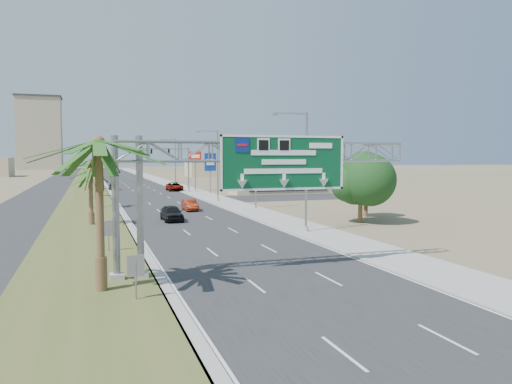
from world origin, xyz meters
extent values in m
plane|color=#8C7A59|center=(0.00, 0.00, 0.00)|extent=(600.00, 600.00, 0.00)
cube|color=#28282B|center=(0.00, 110.00, 0.01)|extent=(12.00, 300.00, 0.02)
cube|color=#9E9B93|center=(8.50, 110.00, 0.05)|extent=(4.00, 300.00, 0.10)
cube|color=#4E5827|center=(-10.00, 110.00, 0.06)|extent=(7.00, 300.00, 0.12)
cube|color=#28282B|center=(-17.00, 110.00, 0.01)|extent=(8.00, 300.00, 0.02)
cylinder|color=gray|center=(-7.20, 10.00, 3.70)|extent=(0.36, 0.36, 7.40)
cylinder|color=gray|center=(-8.40, 10.00, 3.70)|extent=(0.36, 0.36, 7.40)
cube|color=#9E9B93|center=(-7.20, 10.00, 0.20)|extent=(0.70, 0.70, 0.40)
cube|color=#9E9B93|center=(-8.40, 10.00, 0.20)|extent=(0.70, 0.70, 0.40)
cube|color=#074826|center=(0.50, 9.52, 6.00)|extent=(7.20, 0.12, 3.00)
cube|color=navy|center=(-1.90, 9.44, 6.95)|extent=(0.75, 0.03, 0.75)
cone|color=white|center=(0.50, 9.44, 4.85)|extent=(0.56, 0.56, 0.45)
cylinder|color=brown|center=(-9.20, 8.00, 3.50)|extent=(0.36, 0.36, 7.00)
cylinder|color=brown|center=(-9.20, 8.00, 0.84)|extent=(0.54, 0.54, 1.68)
cylinder|color=brown|center=(-9.50, 32.00, 2.50)|extent=(0.36, 0.36, 5.00)
cylinder|color=brown|center=(-9.50, 32.00, 0.60)|extent=(0.54, 0.54, 1.20)
cylinder|color=brown|center=(-9.50, 48.00, 2.90)|extent=(0.36, 0.36, 5.80)
cylinder|color=brown|center=(-9.50, 48.00, 0.70)|extent=(0.54, 0.54, 1.39)
cylinder|color=brown|center=(-9.50, 66.00, 2.25)|extent=(0.36, 0.36, 4.50)
cylinder|color=brown|center=(-9.50, 66.00, 0.54)|extent=(0.54, 0.54, 1.08)
cylinder|color=brown|center=(-9.50, 85.00, 2.60)|extent=(0.36, 0.36, 5.20)
cylinder|color=brown|center=(-9.50, 85.00, 0.62)|extent=(0.54, 0.54, 1.25)
cylinder|color=brown|center=(-9.50, 110.00, 2.40)|extent=(0.36, 0.36, 4.80)
cylinder|color=brown|center=(-9.50, 110.00, 0.58)|extent=(0.54, 0.54, 1.15)
cylinder|color=gray|center=(7.50, 22.00, 5.00)|extent=(0.20, 0.20, 10.00)
cylinder|color=gray|center=(6.10, 22.00, 9.85)|extent=(2.80, 0.12, 0.12)
cube|color=slate|center=(4.70, 22.00, 9.75)|extent=(0.50, 0.22, 0.18)
cylinder|color=#9E9B93|center=(7.50, 22.00, 0.25)|extent=(0.44, 0.44, 0.50)
cylinder|color=gray|center=(7.50, 52.00, 5.00)|extent=(0.20, 0.20, 10.00)
cylinder|color=gray|center=(6.10, 52.00, 9.85)|extent=(2.80, 0.12, 0.12)
cube|color=slate|center=(4.70, 52.00, 9.75)|extent=(0.50, 0.22, 0.18)
cylinder|color=#9E9B93|center=(7.50, 52.00, 0.25)|extent=(0.44, 0.44, 0.50)
cylinder|color=gray|center=(7.50, 88.00, 5.00)|extent=(0.20, 0.20, 10.00)
cylinder|color=gray|center=(6.10, 88.00, 9.85)|extent=(2.80, 0.12, 0.12)
cube|color=slate|center=(4.70, 88.00, 9.75)|extent=(0.50, 0.22, 0.18)
cylinder|color=#9E9B93|center=(7.50, 88.00, 0.25)|extent=(0.44, 0.44, 0.50)
cylinder|color=gray|center=(7.20, 72.00, 4.00)|extent=(0.28, 0.28, 8.00)
cylinder|color=gray|center=(2.20, 72.00, 7.70)|extent=(10.00, 0.18, 0.18)
cube|color=black|center=(3.70, 71.80, 7.30)|extent=(0.32, 0.18, 0.95)
cube|color=black|center=(0.70, 71.80, 7.30)|extent=(0.32, 0.18, 0.95)
cube|color=black|center=(-1.80, 71.80, 7.30)|extent=(0.32, 0.18, 0.95)
sphere|color=red|center=(3.70, 71.68, 7.60)|extent=(0.22, 0.22, 0.22)
imported|color=black|center=(7.20, 72.00, 7.00)|extent=(0.16, 0.16, 0.60)
cylinder|color=#9E9B93|center=(7.20, 72.00, 0.30)|extent=(0.56, 0.56, 0.60)
cube|color=tan|center=(22.00, 66.00, 2.00)|extent=(18.00, 10.00, 4.00)
cylinder|color=brown|center=(15.00, 26.00, 1.95)|extent=(0.44, 0.44, 3.90)
sphere|color=#123313|center=(15.00, 26.00, 4.55)|extent=(4.50, 4.50, 4.50)
cylinder|color=brown|center=(18.00, 30.00, 1.65)|extent=(0.44, 0.44, 3.30)
sphere|color=#123313|center=(18.00, 30.00, 3.85)|extent=(3.50, 3.50, 3.50)
cylinder|color=gray|center=(-7.80, 6.00, 0.90)|extent=(0.08, 0.08, 1.80)
cube|color=slate|center=(-7.80, 6.00, 1.60)|extent=(0.75, 0.06, 0.95)
cylinder|color=gray|center=(-8.50, 18.00, 0.90)|extent=(0.08, 0.08, 1.80)
cube|color=slate|center=(-8.50, 18.00, 1.60)|extent=(0.75, 0.06, 0.95)
cube|color=tan|center=(-32.00, 250.00, 17.50)|extent=(20.00, 16.00, 35.00)
cube|color=tan|center=(30.00, 140.00, 2.50)|extent=(20.00, 12.00, 5.00)
imported|color=black|center=(-2.00, 32.95, 0.78)|extent=(1.91, 4.61, 1.56)
imported|color=#671B09|center=(1.50, 41.71, 0.66)|extent=(1.44, 4.04, 1.33)
imported|color=gray|center=(5.37, 76.31, 0.79)|extent=(2.65, 5.68, 1.57)
imported|color=black|center=(-5.24, 82.72, 0.63)|extent=(2.13, 4.50, 1.27)
cylinder|color=gray|center=(9.67, 41.71, 4.04)|extent=(0.20, 0.20, 8.09)
cube|color=#B10E0F|center=(9.67, 41.71, 6.69)|extent=(2.37, 1.07, 2.40)
cube|color=white|center=(9.67, 41.53, 6.69)|extent=(1.60, 0.59, 0.84)
cylinder|color=gray|center=(9.83, 66.38, 3.56)|extent=(0.20, 0.20, 7.12)
cube|color=#103499|center=(9.83, 66.38, 5.42)|extent=(2.02, 0.52, 3.00)
cube|color=white|center=(9.83, 66.20, 5.42)|extent=(1.40, 0.20, 1.05)
cylinder|color=gray|center=(9.00, 74.69, 3.75)|extent=(0.20, 0.20, 7.50)
cube|color=red|center=(9.00, 74.69, 6.40)|extent=(2.20, 0.89, 1.80)
cube|color=white|center=(9.00, 74.51, 6.40)|extent=(1.49, 0.46, 0.63)
camera|label=1|loc=(-9.64, -15.93, 6.33)|focal=35.00mm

